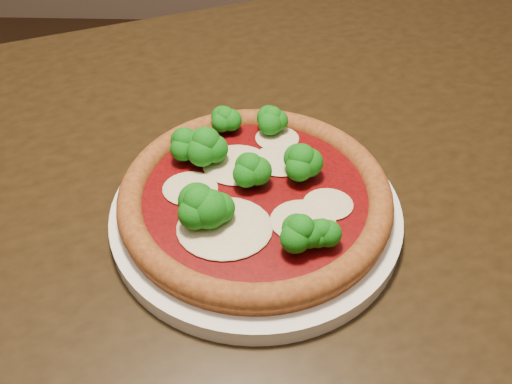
{
  "coord_description": "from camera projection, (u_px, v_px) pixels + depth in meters",
  "views": [
    {
      "loc": [
        0.2,
        -0.29,
        1.17
      ],
      "look_at": [
        0.19,
        0.11,
        0.79
      ],
      "focal_mm": 40.0,
      "sensor_mm": 36.0,
      "label": 1
    }
  ],
  "objects": [
    {
      "name": "dining_table",
      "position": [
        220.0,
        260.0,
        0.66
      ],
      "size": [
        1.45,
        1.26,
        0.75
      ],
      "rotation": [
        0.0,
        0.0,
        0.39
      ],
      "color": "black",
      "rests_on": "floor"
    },
    {
      "name": "plate",
      "position": [
        256.0,
        214.0,
        0.58
      ],
      "size": [
        0.29,
        0.29,
        0.02
      ],
      "primitive_type": "cylinder",
      "color": "silver",
      "rests_on": "dining_table"
    },
    {
      "name": "pizza",
      "position": [
        252.0,
        192.0,
        0.56
      ],
      "size": [
        0.27,
        0.27,
        0.06
      ],
      "rotation": [
        0.0,
        0.0,
        -0.27
      ],
      "color": "brown",
      "rests_on": "plate"
    }
  ]
}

